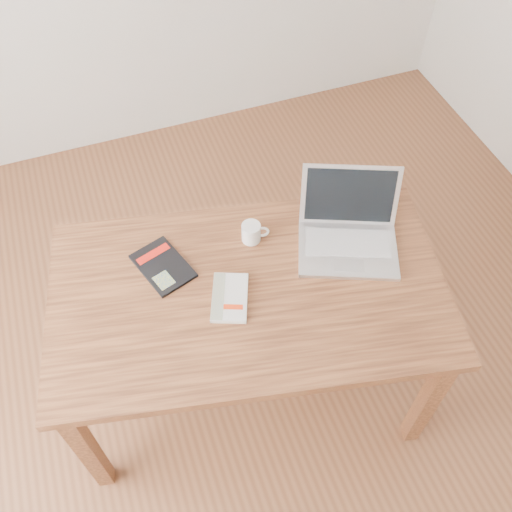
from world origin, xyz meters
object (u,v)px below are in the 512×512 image
object	(u,v)px
desk	(249,303)
black_guidebook	(163,266)
white_guidebook	(230,298)
coffee_mug	(252,232)
laptop	(348,231)

from	to	relation	value
desk	black_guidebook	xyz separation A→B (m)	(-0.26, 0.20, 0.10)
white_guidebook	black_guidebook	size ratio (longest dim) A/B	0.87
black_guidebook	coffee_mug	size ratio (longest dim) A/B	2.58
white_guidebook	coffee_mug	bearing A→B (deg)	75.66
desk	coffee_mug	size ratio (longest dim) A/B	14.89
black_guidebook	laptop	xyz separation A→B (m)	(0.69, -0.11, 0.05)
black_guidebook	coffee_mug	xyz separation A→B (m)	(0.35, 0.01, 0.03)
desk	laptop	distance (m)	0.46
white_guidebook	laptop	xyz separation A→B (m)	(0.50, 0.10, 0.04)
white_guidebook	black_guidebook	xyz separation A→B (m)	(-0.19, 0.21, -0.00)
coffee_mug	white_guidebook	bearing A→B (deg)	-110.08
desk	white_guidebook	world-z (taller)	white_guidebook
black_guidebook	coffee_mug	distance (m)	0.35
laptop	black_guidebook	bearing A→B (deg)	-166.54
white_guidebook	black_guidebook	bearing A→B (deg)	152.31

